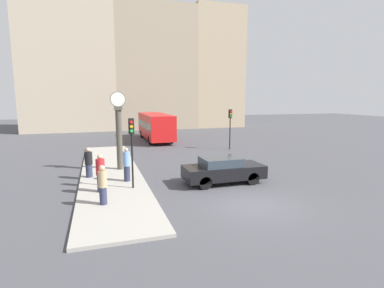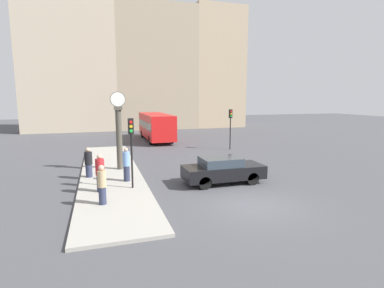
{
  "view_description": "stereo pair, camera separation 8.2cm",
  "coord_description": "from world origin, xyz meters",
  "px_view_note": "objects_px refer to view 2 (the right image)",
  "views": [
    {
      "loc": [
        -6.15,
        -10.91,
        4.52
      ],
      "look_at": [
        -0.13,
        8.13,
        1.42
      ],
      "focal_mm": 28.0,
      "sensor_mm": 36.0,
      "label": 1
    },
    {
      "loc": [
        -6.08,
        -10.93,
        4.52
      ],
      "look_at": [
        -0.13,
        8.13,
        1.42
      ],
      "focal_mm": 28.0,
      "sensor_mm": 36.0,
      "label": 2
    }
  ],
  "objects_px": {
    "sedan_car": "(223,170)",
    "traffic_light_far": "(231,121)",
    "pedestrian_red_top": "(100,173)",
    "traffic_light_near": "(131,138)",
    "bus_distant": "(156,125)",
    "pedestrian_tan_coat": "(102,185)",
    "street_clock": "(119,132)",
    "pedestrian_blue_stripe": "(126,165)",
    "pedestrian_black_jacket": "(89,163)"
  },
  "relations": [
    {
      "from": "bus_distant",
      "to": "pedestrian_tan_coat",
      "type": "relative_size",
      "value": 5.24
    },
    {
      "from": "pedestrian_red_top",
      "to": "pedestrian_black_jacket",
      "type": "xyz_separation_m",
      "value": [
        -0.6,
        2.93,
        -0.07
      ]
    },
    {
      "from": "sedan_car",
      "to": "pedestrian_tan_coat",
      "type": "relative_size",
      "value": 2.57
    },
    {
      "from": "pedestrian_tan_coat",
      "to": "pedestrian_black_jacket",
      "type": "bearing_deg",
      "value": 97.92
    },
    {
      "from": "street_clock",
      "to": "pedestrian_blue_stripe",
      "type": "distance_m",
      "value": 3.2
    },
    {
      "from": "traffic_light_far",
      "to": "pedestrian_tan_coat",
      "type": "height_order",
      "value": "traffic_light_far"
    },
    {
      "from": "traffic_light_far",
      "to": "street_clock",
      "type": "height_order",
      "value": "street_clock"
    },
    {
      "from": "pedestrian_blue_stripe",
      "to": "bus_distant",
      "type": "bearing_deg",
      "value": 74.0
    },
    {
      "from": "bus_distant",
      "to": "pedestrian_red_top",
      "type": "xyz_separation_m",
      "value": [
        -5.83,
        -17.14,
        -0.58
      ]
    },
    {
      "from": "traffic_light_far",
      "to": "pedestrian_blue_stripe",
      "type": "relative_size",
      "value": 1.96
    },
    {
      "from": "sedan_car",
      "to": "bus_distant",
      "type": "distance_m",
      "value": 17.15
    },
    {
      "from": "sedan_car",
      "to": "pedestrian_blue_stripe",
      "type": "xyz_separation_m",
      "value": [
        -4.89,
        1.47,
        0.3
      ]
    },
    {
      "from": "street_clock",
      "to": "pedestrian_red_top",
      "type": "relative_size",
      "value": 2.64
    },
    {
      "from": "pedestrian_red_top",
      "to": "pedestrian_blue_stripe",
      "type": "height_order",
      "value": "pedestrian_red_top"
    },
    {
      "from": "traffic_light_far",
      "to": "sedan_car",
      "type": "bearing_deg",
      "value": -116.59
    },
    {
      "from": "sedan_car",
      "to": "bus_distant",
      "type": "height_order",
      "value": "bus_distant"
    },
    {
      "from": "pedestrian_blue_stripe",
      "to": "traffic_light_far",
      "type": "bearing_deg",
      "value": 39.85
    },
    {
      "from": "pedestrian_blue_stripe",
      "to": "pedestrian_black_jacket",
      "type": "bearing_deg",
      "value": 143.42
    },
    {
      "from": "sedan_car",
      "to": "pedestrian_blue_stripe",
      "type": "bearing_deg",
      "value": 163.23
    },
    {
      "from": "pedestrian_tan_coat",
      "to": "pedestrian_blue_stripe",
      "type": "bearing_deg",
      "value": 68.65
    },
    {
      "from": "bus_distant",
      "to": "pedestrian_blue_stripe",
      "type": "distance_m",
      "value": 16.29
    },
    {
      "from": "traffic_light_far",
      "to": "street_clock",
      "type": "xyz_separation_m",
      "value": [
        -9.81,
        -5.18,
        -0.12
      ]
    },
    {
      "from": "pedestrian_blue_stripe",
      "to": "pedestrian_tan_coat",
      "type": "relative_size",
      "value": 1.08
    },
    {
      "from": "pedestrian_red_top",
      "to": "pedestrian_black_jacket",
      "type": "height_order",
      "value": "pedestrian_red_top"
    },
    {
      "from": "sedan_car",
      "to": "traffic_light_far",
      "type": "relative_size",
      "value": 1.21
    },
    {
      "from": "traffic_light_near",
      "to": "traffic_light_far",
      "type": "relative_size",
      "value": 0.97
    },
    {
      "from": "pedestrian_black_jacket",
      "to": "pedestrian_tan_coat",
      "type": "bearing_deg",
      "value": -82.08
    },
    {
      "from": "sedan_car",
      "to": "pedestrian_tan_coat",
      "type": "bearing_deg",
      "value": -163.68
    },
    {
      "from": "pedestrian_tan_coat",
      "to": "street_clock",
      "type": "bearing_deg",
      "value": 79.57
    },
    {
      "from": "traffic_light_near",
      "to": "pedestrian_tan_coat",
      "type": "xyz_separation_m",
      "value": [
        -1.44,
        -1.94,
        -1.63
      ]
    },
    {
      "from": "bus_distant",
      "to": "street_clock",
      "type": "relative_size",
      "value": 1.84
    },
    {
      "from": "bus_distant",
      "to": "traffic_light_far",
      "type": "height_order",
      "value": "traffic_light_far"
    },
    {
      "from": "traffic_light_near",
      "to": "traffic_light_far",
      "type": "bearing_deg",
      "value": 44.69
    },
    {
      "from": "traffic_light_near",
      "to": "pedestrian_blue_stripe",
      "type": "relative_size",
      "value": 1.91
    },
    {
      "from": "pedestrian_blue_stripe",
      "to": "pedestrian_tan_coat",
      "type": "xyz_separation_m",
      "value": [
        -1.28,
        -3.28,
        -0.06
      ]
    },
    {
      "from": "traffic_light_far",
      "to": "street_clock",
      "type": "bearing_deg",
      "value": -152.15
    },
    {
      "from": "pedestrian_red_top",
      "to": "traffic_light_near",
      "type": "bearing_deg",
      "value": 5.83
    },
    {
      "from": "traffic_light_far",
      "to": "pedestrian_red_top",
      "type": "relative_size",
      "value": 1.96
    },
    {
      "from": "pedestrian_blue_stripe",
      "to": "pedestrian_black_jacket",
      "type": "distance_m",
      "value": 2.42
    },
    {
      "from": "traffic_light_far",
      "to": "pedestrian_blue_stripe",
      "type": "distance_m",
      "value": 12.68
    },
    {
      "from": "street_clock",
      "to": "pedestrian_red_top",
      "type": "height_order",
      "value": "street_clock"
    },
    {
      "from": "sedan_car",
      "to": "traffic_light_far",
      "type": "distance_m",
      "value": 10.82
    },
    {
      "from": "traffic_light_far",
      "to": "pedestrian_red_top",
      "type": "distance_m",
      "value": 14.65
    },
    {
      "from": "traffic_light_far",
      "to": "traffic_light_near",
      "type": "bearing_deg",
      "value": -135.31
    },
    {
      "from": "traffic_light_far",
      "to": "pedestrian_black_jacket",
      "type": "relative_size",
      "value": 2.11
    },
    {
      "from": "pedestrian_blue_stripe",
      "to": "pedestrian_black_jacket",
      "type": "relative_size",
      "value": 1.07
    },
    {
      "from": "sedan_car",
      "to": "street_clock",
      "type": "bearing_deg",
      "value": 139.14
    },
    {
      "from": "sedan_car",
      "to": "pedestrian_blue_stripe",
      "type": "height_order",
      "value": "pedestrian_blue_stripe"
    },
    {
      "from": "sedan_car",
      "to": "traffic_light_far",
      "type": "height_order",
      "value": "traffic_light_far"
    },
    {
      "from": "sedan_car",
      "to": "pedestrian_red_top",
      "type": "bearing_deg",
      "value": -179.83
    }
  ]
}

